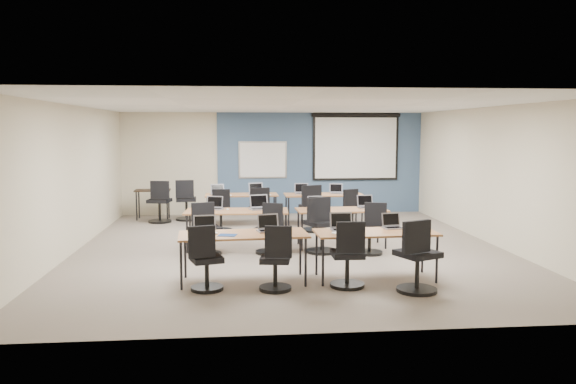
{
  "coord_description": "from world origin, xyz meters",
  "views": [
    {
      "loc": [
        -1.03,
        -10.46,
        2.25
      ],
      "look_at": [
        -0.01,
        0.4,
        1.04
      ],
      "focal_mm": 35.0,
      "sensor_mm": 36.0,
      "label": 1
    }
  ],
  "objects": [
    {
      "name": "task_chair_0",
      "position": [
        -1.46,
        -2.71,
        0.39
      ],
      "size": [
        0.47,
        0.46,
        0.95
      ],
      "rotation": [
        0.0,
        0.0,
        0.29
      ],
      "color": "black",
      "rests_on": "floor"
    },
    {
      "name": "task_chair_4",
      "position": [
        -1.56,
        -0.49,
        0.4
      ],
      "size": [
        0.51,
        0.5,
        0.98
      ],
      "rotation": [
        0.0,
        0.0,
        0.3
      ],
      "color": "black",
      "rests_on": "floor"
    },
    {
      "name": "laptop_1",
      "position": [
        -0.54,
        -2.12,
        0.79
      ],
      "size": [
        0.33,
        0.28,
        0.25
      ],
      "rotation": [
        0.0,
        0.0,
        0.23
      ],
      "color": "#A4A3AF",
      "rests_on": "training_table_front_left"
    },
    {
      "name": "mouse_3",
      "position": [
        1.6,
        -2.29,
        0.74
      ],
      "size": [
        0.07,
        0.11,
        0.04
      ],
      "primitive_type": "ellipsoid",
      "rotation": [
        0.0,
        0.0,
        0.08
      ],
      "color": "white",
      "rests_on": "training_table_front_right"
    },
    {
      "name": "task_chair_6",
      "position": [
        0.52,
        -0.47,
        0.44
      ],
      "size": [
        0.61,
        0.58,
        1.05
      ],
      "rotation": [
        0.0,
        0.0,
        0.41
      ],
      "color": "black",
      "rests_on": "floor"
    },
    {
      "name": "training_table_front_right",
      "position": [
        1.06,
        -2.31,
        0.69
      ],
      "size": [
        1.81,
        0.75,
        0.73
      ],
      "rotation": [
        0.0,
        0.0,
        0.03
      ],
      "color": "brown",
      "rests_on": "floor"
    },
    {
      "name": "whiteboard",
      "position": [
        -0.3,
        4.43,
        1.45
      ],
      "size": [
        1.28,
        0.03,
        0.98
      ],
      "color": "#B0B1B1",
      "rests_on": "wall_back"
    },
    {
      "name": "mouse_0",
      "position": [
        -1.32,
        -2.3,
        0.74
      ],
      "size": [
        0.06,
        0.1,
        0.03
      ],
      "primitive_type": "ellipsoid",
      "rotation": [
        0.0,
        0.0,
        -0.01
      ],
      "color": "white",
      "rests_on": "training_table_front_left"
    },
    {
      "name": "mouse_5",
      "position": [
        -0.38,
        0.15,
        0.74
      ],
      "size": [
        0.08,
        0.11,
        0.04
      ],
      "primitive_type": "ellipsoid",
      "rotation": [
        0.0,
        0.0,
        0.15
      ],
      "color": "white",
      "rests_on": "training_table_mid_left"
    },
    {
      "name": "task_chair_8",
      "position": [
        -1.35,
        1.89,
        0.39
      ],
      "size": [
        0.47,
        0.47,
        0.96
      ],
      "rotation": [
        0.0,
        0.0,
        -0.08
      ],
      "color": "black",
      "rests_on": "floor"
    },
    {
      "name": "mouse_10",
      "position": [
        0.71,
        2.55,
        0.74
      ],
      "size": [
        0.08,
        0.11,
        0.04
      ],
      "primitive_type": "ellipsoid",
      "rotation": [
        0.0,
        0.0,
        -0.18
      ],
      "color": "white",
      "rests_on": "training_table_back_right"
    },
    {
      "name": "wall_front",
      "position": [
        0.0,
        -4.5,
        1.35
      ],
      "size": [
        8.0,
        0.04,
        2.7
      ],
      "primitive_type": "cube",
      "color": "beige",
      "rests_on": "ground"
    },
    {
      "name": "mouse_7",
      "position": [
        1.74,
        0.06,
        0.74
      ],
      "size": [
        0.07,
        0.1,
        0.04
      ],
      "primitive_type": "ellipsoid",
      "rotation": [
        0.0,
        0.0,
        0.09
      ],
      "color": "white",
      "rests_on": "training_table_mid_right"
    },
    {
      "name": "laptop_8",
      "position": [
        -1.45,
        2.71,
        0.79
      ],
      "size": [
        0.32,
        0.27,
        0.24
      ],
      "rotation": [
        0.0,
        0.0,
        0.3
      ],
      "color": "#AEAEBA",
      "rests_on": "training_table_back_left"
    },
    {
      "name": "spare_chair_a",
      "position": [
        -2.26,
        3.53,
        0.42
      ],
      "size": [
        0.54,
        0.54,
        1.02
      ],
      "rotation": [
        0.0,
        0.0,
        0.06
      ],
      "color": "black",
      "rests_on": "floor"
    },
    {
      "name": "snack_bowl",
      "position": [
        -0.49,
        -2.36,
        0.76
      ],
      "size": [
        0.31,
        0.31,
        0.06
      ],
      "primitive_type": "imported",
      "rotation": [
        0.0,
        0.0,
        0.43
      ],
      "color": "brown",
      "rests_on": "training_table_front_left"
    },
    {
      "name": "snack_plate",
      "position": [
        0.46,
        -2.42,
        0.74
      ],
      "size": [
        0.22,
        0.22,
        0.01
      ],
      "primitive_type": "cylinder",
      "rotation": [
        0.0,
        0.0,
        -0.26
      ],
      "color": "white",
      "rests_on": "training_table_front_right"
    },
    {
      "name": "wall_back",
      "position": [
        0.0,
        4.5,
        1.35
      ],
      "size": [
        8.0,
        0.04,
        2.7
      ],
      "primitive_type": "cube",
      "color": "beige",
      "rests_on": "ground"
    },
    {
      "name": "task_chair_1",
      "position": [
        -0.48,
        -2.81,
        0.39
      ],
      "size": [
        0.46,
        0.46,
        0.95
      ],
      "rotation": [
        0.0,
        0.0,
        -0.16
      ],
      "color": "black",
      "rests_on": "floor"
    },
    {
      "name": "laptop_2",
      "position": [
        0.58,
        -2.15,
        0.79
      ],
      "size": [
        0.34,
        0.29,
        0.26
      ],
      "rotation": [
        0.0,
        0.0,
        0.02
      ],
      "color": "#AEAEAF",
      "rests_on": "training_table_front_right"
    },
    {
      "name": "laptop_5",
      "position": [
        -0.58,
        0.23,
        0.8
      ],
      "size": [
        0.36,
        0.31,
        0.27
      ],
      "rotation": [
        0.0,
        0.0,
        0.31
      ],
      "color": "#B4B4B4",
      "rests_on": "training_table_mid_left"
    },
    {
      "name": "training_table_back_left",
      "position": [
        -0.89,
        2.76,
        0.68
      ],
      "size": [
        1.7,
        0.71,
        0.73
      ],
      "rotation": [
        0.0,
        0.0,
        0.01
      ],
      "color": "#9F6D2C",
      "rests_on": "floor"
    },
    {
      "name": "mouse_4",
      "position": [
        -1.19,
        0.17,
        0.74
      ],
      "size": [
        0.08,
        0.1,
        0.03
      ],
      "primitive_type": "ellipsoid",
      "rotation": [
        0.0,
        0.0,
        -0.26
      ],
      "color": "white",
      "rests_on": "training_table_mid_left"
    },
    {
      "name": "task_chair_10",
      "position": [
        0.68,
        1.72,
        0.44
      ],
      "size": [
        0.6,
        0.57,
        1.05
      ],
      "rotation": [
        0.0,
        0.0,
        0.34
      ],
      "color": "black",
      "rests_on": "floor"
    },
    {
      "name": "training_table_front_left",
      "position": [
        -0.92,
        -2.3,
        0.69
      ],
      "size": [
        1.89,
        0.79,
        0.73
      ],
      "rotation": [
        0.0,
        0.0,
        0.07
      ],
      "color": "#956842",
      "rests_on": "floor"
    },
    {
      "name": "coffee_cup",
      "position": [
        0.55,
        -2.33,
        0.77
      ],
      "size": [
        0.05,
        0.05,
        0.05
      ],
      "primitive_type": "imported",
      "rotation": [
        0.0,
        0.0,
        -0.07
      ],
      "color": "silver",
      "rests_on": "snack_plate"
    },
    {
      "name": "projector_screen",
      "position": [
        2.2,
        4.41,
        1.89
      ],
      "size": [
        2.4,
        0.1,
        1.82
      ],
      "color": "black",
      "rests_on": "wall_back"
    },
    {
      "name": "laptop_11",
      "position": [
        1.37,
        2.68,
        0.79
      ],
      "size": [
        0.31,
        0.26,
        0.23
      ],
      "rotation": [
        0.0,
        0.0,
        -0.17
      ],
      "color": "#B6B6C3",
      "rests_on": "training_table_back_right"
    },
    {
      "name": "task_chair_2",
      "position": [
        0.56,
        -2.74,
        0.4
      ],
      "size": [
        0.5,
        0.5,
        0.98
      ],
      "rotation": [
        0.0,
        0.0,
        -0.01
      ],
      "color": "black",
      "rests_on": "floor"
    },
    {
      "name": "training_table_back_right",
      "position": [
        1.05,
        2.61,
        0.69
      ],
      "size": [
        1.85,
        0.77,
        0.73
      ],
      "rotation": [
        0.0,
        0.0,
        0.01
      ],
      "color": "olive",
      "rests_on": "floor"
    },
    {
      "name": "mouse_6",
      "position": [
        0.68,
        0.17,
        0.74
      ],
      "size": [
        0.06,
        0.09,
        0.03
      ],
      "primitive_type": "ellipsoid",
      "rotation": [
        0.0,
        0.0,
        0.11
      ],
      "color": "white",
      "rests_on": "training_table_mid_right"
    },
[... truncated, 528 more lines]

